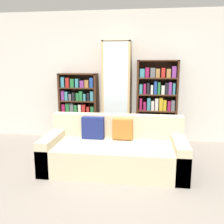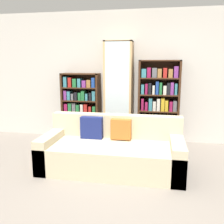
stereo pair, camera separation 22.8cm
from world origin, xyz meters
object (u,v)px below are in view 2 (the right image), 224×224
at_px(couch, 112,151).
at_px(bookshelf_left, 81,108).
at_px(wine_bottle, 137,140).
at_px(display_cabinet, 118,93).
at_px(bookshelf_right, 158,104).

height_order(couch, bookshelf_left, bookshelf_left).
distance_m(couch, wine_bottle, 1.07).
height_order(bookshelf_left, wine_bottle, bookshelf_left).
bearing_deg(wine_bottle, display_cabinet, 139.31).
distance_m(display_cabinet, wine_bottle, 1.04).
height_order(couch, bookshelf_right, bookshelf_right).
relative_size(couch, bookshelf_left, 1.51).
bearing_deg(couch, display_cabinet, 95.17).
xyz_separation_m(bookshelf_right, wine_bottle, (-0.38, -0.40, -0.65)).
bearing_deg(wine_bottle, couch, -107.22).
bearing_deg(bookshelf_left, couch, -56.11).
height_order(bookshelf_left, display_cabinet, display_cabinet).
bearing_deg(display_cabinet, bookshelf_left, 178.89).
xyz_separation_m(display_cabinet, bookshelf_right, (0.82, 0.02, -0.21)).
distance_m(display_cabinet, bookshelf_right, 0.85).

